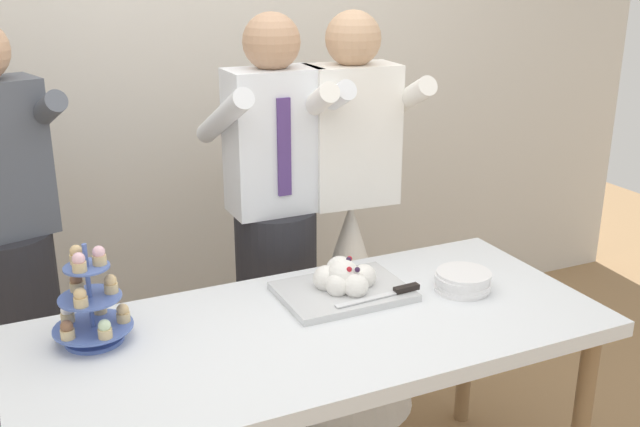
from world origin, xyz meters
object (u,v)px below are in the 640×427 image
at_px(dessert_table, 316,346).
at_px(person_bride, 350,279).
at_px(person_groom, 276,252).
at_px(plate_stack, 463,281).
at_px(cupcake_stand, 91,306).
at_px(person_guest, 10,280).
at_px(main_cake_tray, 344,283).

height_order(dessert_table, person_bride, person_bride).
xyz_separation_m(person_groom, person_bride, (0.31, -0.03, -0.16)).
distance_m(plate_stack, person_bride, 0.67).
height_order(cupcake_stand, person_groom, person_groom).
bearing_deg(person_guest, person_bride, -7.99).
distance_m(main_cake_tray, person_guest, 1.20).
bearing_deg(main_cake_tray, dessert_table, -138.14).
xyz_separation_m(cupcake_stand, person_groom, (0.76, 0.49, -0.14)).
height_order(main_cake_tray, person_bride, person_bride).
bearing_deg(main_cake_tray, plate_stack, -20.39).
bearing_deg(dessert_table, cupcake_stand, 164.11).
bearing_deg(main_cake_tray, cupcake_stand, 178.35).
xyz_separation_m(plate_stack, person_bride, (-0.11, 0.62, -0.23)).
distance_m(dessert_table, main_cake_tray, 0.26).
distance_m(person_groom, person_bride, 0.35).
distance_m(dessert_table, person_bride, 0.79).
distance_m(main_cake_tray, plate_stack, 0.40).
bearing_deg(person_guest, plate_stack, -30.15).
distance_m(cupcake_stand, person_guest, 0.68).
bearing_deg(plate_stack, dessert_table, -178.38).
relative_size(main_cake_tray, plate_stack, 2.29).
relative_size(dessert_table, person_groom, 1.08).
bearing_deg(cupcake_stand, dessert_table, -15.89).
relative_size(cupcake_stand, main_cake_tray, 0.70).
height_order(dessert_table, person_groom, person_groom).
distance_m(dessert_table, person_groom, 0.68).
bearing_deg(plate_stack, main_cake_tray, 159.61).
xyz_separation_m(plate_stack, person_guest, (-1.38, 0.80, -0.06)).
xyz_separation_m(cupcake_stand, person_bride, (1.08, 0.46, -0.31)).
bearing_deg(person_groom, dessert_table, -101.34).
bearing_deg(person_guest, main_cake_tray, -33.41).
distance_m(cupcake_stand, person_bride, 1.21).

